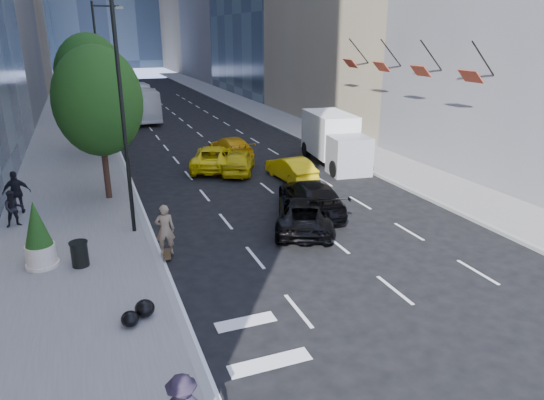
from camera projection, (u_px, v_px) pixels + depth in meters
name	position (u px, v px, depth m)	size (l,w,h in m)	color
ground	(314.00, 247.00, 19.23)	(160.00, 160.00, 0.00)	black
sidewalk_left	(72.00, 129.00, 42.55)	(6.00, 120.00, 0.15)	slate
sidewalk_right	(273.00, 116.00, 49.06)	(4.00, 120.00, 0.15)	slate
lamp_near	(126.00, 95.00, 18.69)	(2.13, 0.22, 10.00)	black
lamp_far	(101.00, 66.00, 34.55)	(2.13, 0.22, 10.00)	black
tree_near	(98.00, 102.00, 23.07)	(4.20, 4.20, 7.46)	black
tree_mid	(91.00, 77.00, 31.77)	(4.50, 4.50, 7.99)	black
tree_far	(87.00, 74.00, 43.45)	(3.90, 3.90, 6.92)	black
traffic_signal	(94.00, 72.00, 50.90)	(2.48, 0.53, 5.20)	black
facade_flags	(402.00, 65.00, 29.67)	(1.85, 13.30, 2.05)	black
skateboarder	(165.00, 233.00, 18.09)	(0.72, 0.47, 1.97)	#867054
black_sedan_lincoln	(304.00, 213.00, 20.98)	(2.33, 5.06, 1.41)	black
black_sedan_mercedes	(311.00, 196.00, 22.82)	(2.18, 5.36, 1.56)	black
taxi_a	(239.00, 161.00, 29.30)	(1.71, 4.24, 1.44)	gold
taxi_b	(291.00, 168.00, 27.92)	(1.43, 4.11, 1.35)	#DCB70B
taxi_c	(213.00, 157.00, 30.21)	(2.41, 5.22, 1.45)	yellow
taxi_d	(231.00, 147.00, 33.07)	(1.95, 4.79, 1.39)	#E29E0B
city_bus	(133.00, 101.00, 48.01)	(2.92, 12.47, 3.47)	white
box_truck	(334.00, 139.00, 31.01)	(3.17, 6.88, 3.17)	silver
pedestrian_a	(13.00, 209.00, 20.71)	(0.78, 0.61, 1.61)	black
pedestrian_b	(17.00, 192.00, 22.16)	(1.18, 0.49, 2.02)	black
trash_can	(80.00, 254.00, 17.25)	(0.59, 0.59, 0.89)	black
planter_shrub	(38.00, 236.00, 17.01)	(1.02, 1.02, 2.46)	beige
garbage_bags	(139.00, 312.00, 14.05)	(1.01, 0.97, 0.50)	black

